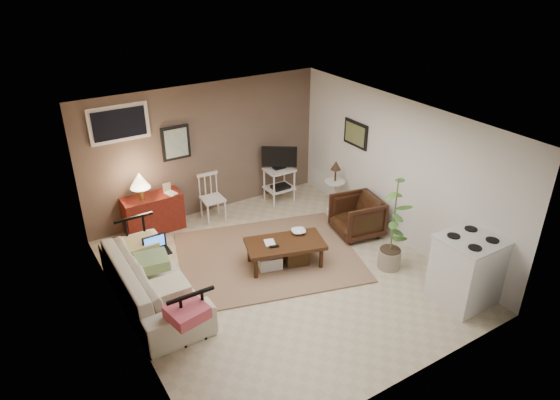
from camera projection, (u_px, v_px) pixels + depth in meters
floor at (279, 275)px, 7.57m from camera, size 5.00×5.00×0.00m
art_back at (176, 143)px, 8.53m from camera, size 0.50×0.03×0.60m
art_right at (356, 134)px, 8.72m from camera, size 0.03×0.60×0.45m
window at (119, 124)px, 7.88m from camera, size 0.96×0.03×0.60m
rug at (268, 256)px, 8.00m from camera, size 3.28×2.89×0.03m
coffee_table at (284, 252)px, 7.68m from camera, size 1.31×0.93×0.45m
sofa at (152, 273)px, 6.85m from camera, size 0.67×2.29×0.89m
sofa_pillows at (161, 275)px, 6.63m from camera, size 0.44×2.18×0.15m
sofa_end_rails at (161, 274)px, 6.94m from camera, size 0.62×2.29×0.77m
laptop at (156, 247)px, 7.19m from camera, size 0.35×0.26×0.24m
red_console at (152, 210)px, 8.58m from camera, size 1.00×0.44×1.15m
spindle_chair at (212, 199)px, 8.96m from camera, size 0.40×0.40×0.85m
tv_stand at (280, 173)px, 9.52m from camera, size 0.58×0.43×1.12m
side_table at (335, 180)px, 9.13m from camera, size 0.38×0.38×1.01m
armchair at (357, 215)px, 8.48m from camera, size 0.81×0.85×0.76m
potted_plant at (394, 221)px, 7.39m from camera, size 0.38×0.38×1.54m
stove at (466, 270)px, 6.82m from camera, size 0.78×0.72×1.02m
bowl at (299, 227)px, 7.79m from camera, size 0.23×0.13×0.22m
book_table at (265, 238)px, 7.51m from camera, size 0.15×0.06×0.21m
book_console at (167, 190)px, 8.44m from camera, size 0.16×0.06×0.21m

